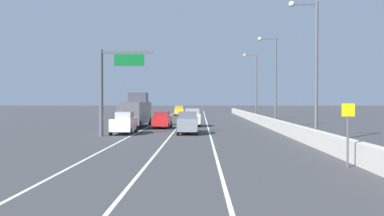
# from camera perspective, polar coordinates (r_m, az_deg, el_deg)

# --- Properties ---
(ground_plane) EXTENTS (320.00, 320.00, 0.00)m
(ground_plane) POSITION_cam_1_polar(r_m,az_deg,el_deg) (68.45, 0.57, -1.56)
(ground_plane) COLOR #38383A
(lane_stripe_left) EXTENTS (0.16, 130.00, 0.00)m
(lane_stripe_left) POSITION_cam_1_polar(r_m,az_deg,el_deg) (59.77, -4.79, -1.95)
(lane_stripe_left) COLOR silver
(lane_stripe_left) RESTS_ON ground_plane
(lane_stripe_center) EXTENTS (0.16, 130.00, 0.00)m
(lane_stripe_center) POSITION_cam_1_polar(r_m,az_deg,el_deg) (59.51, -1.44, -1.95)
(lane_stripe_center) COLOR silver
(lane_stripe_center) RESTS_ON ground_plane
(lane_stripe_right) EXTENTS (0.16, 130.00, 0.00)m
(lane_stripe_right) POSITION_cam_1_polar(r_m,az_deg,el_deg) (59.46, 1.94, -1.96)
(lane_stripe_right) COLOR silver
(lane_stripe_right) RESTS_ON ground_plane
(jersey_barrier_right) EXTENTS (0.60, 120.00, 1.10)m
(jersey_barrier_right) POSITION_cam_1_polar(r_m,az_deg,el_deg) (45.13, 11.05, -2.26)
(jersey_barrier_right) COLOR #B2ADA3
(jersey_barrier_right) RESTS_ON ground_plane
(overhead_sign_gantry) EXTENTS (4.68, 0.36, 7.50)m
(overhead_sign_gantry) POSITION_cam_1_polar(r_m,az_deg,el_deg) (38.63, -10.69, 3.38)
(overhead_sign_gantry) COLOR #47474C
(overhead_sign_gantry) RESTS_ON ground_plane
(speed_advisory_sign) EXTENTS (0.60, 0.11, 3.00)m
(speed_advisory_sign) POSITION_cam_1_polar(r_m,az_deg,el_deg) (21.72, 19.64, -2.72)
(speed_advisory_sign) COLOR #4C4C51
(speed_advisory_sign) RESTS_ON ground_plane
(lamp_post_right_second) EXTENTS (2.14, 0.44, 10.30)m
(lamp_post_right_second) POSITION_cam_1_polar(r_m,az_deg,el_deg) (32.98, 15.47, 5.79)
(lamp_post_right_second) COLOR #4C4C51
(lamp_post_right_second) RESTS_ON ground_plane
(lamp_post_right_third) EXTENTS (2.14, 0.44, 10.30)m
(lamp_post_right_third) POSITION_cam_1_polar(r_m,az_deg,el_deg) (50.76, 10.55, 4.16)
(lamp_post_right_third) COLOR #4C4C51
(lamp_post_right_third) RESTS_ON ground_plane
(lamp_post_right_fourth) EXTENTS (2.14, 0.44, 10.30)m
(lamp_post_right_fourth) POSITION_cam_1_polar(r_m,az_deg,el_deg) (68.73, 8.16, 3.37)
(lamp_post_right_fourth) COLOR #4C4C51
(lamp_post_right_fourth) RESTS_ON ground_plane
(car_yellow_0) EXTENTS (1.96, 4.14, 1.94)m
(car_yellow_0) POSITION_cam_1_polar(r_m,az_deg,el_deg) (87.81, -1.69, -0.34)
(car_yellow_0) COLOR gold
(car_yellow_0) RESTS_ON ground_plane
(car_gray_1) EXTENTS (1.88, 4.14, 2.07)m
(car_gray_1) POSITION_cam_1_polar(r_m,az_deg,el_deg) (40.18, -0.55, -1.97)
(car_gray_1) COLOR slate
(car_gray_1) RESTS_ON ground_plane
(car_red_2) EXTENTS (1.95, 4.11, 1.87)m
(car_red_2) POSITION_cam_1_polar(r_m,az_deg,el_deg) (48.24, -3.90, -1.57)
(car_red_2) COLOR red
(car_red_2) RESTS_ON ground_plane
(car_silver_3) EXTENTS (2.04, 4.26, 2.13)m
(car_silver_3) POSITION_cam_1_polar(r_m,az_deg,el_deg) (51.66, 0.02, -1.25)
(car_silver_3) COLOR #B7B7BC
(car_silver_3) RESTS_ON ground_plane
(car_white_4) EXTENTS (1.95, 4.45, 2.05)m
(car_white_4) POSITION_cam_1_polar(r_m,az_deg,el_deg) (40.76, -8.88, -1.94)
(car_white_4) COLOR white
(car_white_4) RESTS_ON ground_plane
(box_truck) EXTENTS (2.62, 9.49, 4.00)m
(box_truck) POSITION_cam_1_polar(r_m,az_deg,el_deg) (50.46, -7.35, -0.44)
(box_truck) COLOR #4C4C51
(box_truck) RESTS_ON ground_plane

